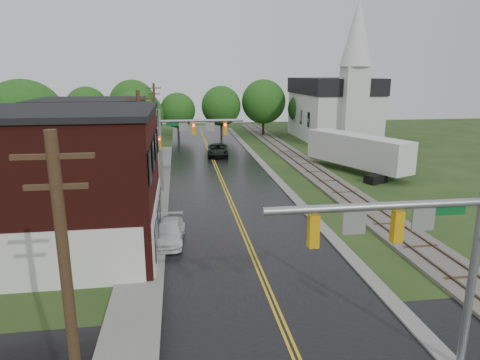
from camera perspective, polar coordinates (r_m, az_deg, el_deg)
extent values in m
cube|color=black|center=(41.35, -2.41, -0.18)|extent=(10.00, 90.00, 0.02)
cube|color=gray|center=(46.96, 3.53, 1.54)|extent=(0.80, 70.00, 0.12)
cube|color=gray|center=(36.39, -11.35, -2.45)|extent=(2.40, 50.00, 0.12)
cube|color=#41120D|center=(27.00, -26.30, -0.67)|extent=(14.00, 10.00, 8.00)
cube|color=silver|center=(26.39, -10.94, -5.42)|extent=(0.10, 9.50, 3.00)
cube|color=black|center=(26.35, -27.29, 8.09)|extent=(14.30, 10.30, 0.30)
cube|color=tan|center=(37.21, -18.92, 2.49)|extent=(8.00, 7.00, 6.40)
cube|color=#3F0F0C|center=(45.97, -15.62, 3.57)|extent=(7.00, 6.00, 4.40)
cube|color=silver|center=(69.49, 12.16, 8.27)|extent=(10.00, 16.00, 7.00)
cube|color=black|center=(69.19, 12.36, 12.14)|extent=(10.40, 16.40, 2.40)
cube|color=silver|center=(61.90, 14.82, 9.30)|extent=(3.20, 3.20, 11.00)
cone|color=silver|center=(61.95, 15.43, 18.55)|extent=(4.40, 4.40, 9.00)
cube|color=#59544C|center=(48.07, 8.91, 1.81)|extent=(3.20, 80.00, 0.20)
cube|color=#4C3828|center=(47.84, 8.09, 1.95)|extent=(0.10, 80.00, 0.12)
cube|color=#4C3828|center=(48.26, 9.74, 2.00)|extent=(0.10, 80.00, 0.12)
cylinder|color=gray|center=(16.64, 28.59, -11.13)|extent=(0.28, 0.28, 7.20)
cylinder|color=gray|center=(13.89, 17.84, -3.37)|extent=(7.20, 0.26, 0.26)
cube|color=orange|center=(14.43, 20.22, -5.84)|extent=(0.32, 0.30, 1.05)
cube|color=orange|center=(13.37, 9.77, -6.72)|extent=(0.32, 0.30, 1.05)
cube|color=gray|center=(14.79, 23.25, -4.83)|extent=(0.75, 0.06, 0.75)
cube|color=gray|center=(13.75, 14.97, -5.53)|extent=(0.75, 0.06, 0.75)
cube|color=#0C5926|center=(15.10, 25.68, -3.71)|extent=(1.40, 0.04, 0.30)
cylinder|color=gray|center=(37.49, -10.55, 3.73)|extent=(0.28, 0.28, 7.20)
cylinder|color=gray|center=(37.14, -5.13, 7.87)|extent=(7.20, 0.26, 0.26)
cube|color=orange|center=(37.19, -6.22, 6.77)|extent=(0.32, 0.30, 1.05)
cube|color=orange|center=(37.38, -1.99, 6.88)|extent=(0.32, 0.30, 1.05)
cube|color=gray|center=(37.14, -7.57, 7.03)|extent=(0.75, 0.06, 0.75)
cube|color=gray|center=(37.24, -4.00, 7.13)|extent=(0.75, 0.06, 0.75)
cube|color=#0C5926|center=(37.11, -8.70, 7.37)|extent=(1.40, 0.04, 0.30)
sphere|color=#FF0C0C|center=(36.97, -6.22, 7.24)|extent=(0.20, 0.20, 0.20)
cylinder|color=#382616|center=(11.74, -21.73, -16.10)|extent=(0.28, 0.28, 9.00)
cube|color=#382616|center=(10.41, -23.67, 2.90)|extent=(1.80, 0.12, 0.12)
cube|color=#382616|center=(10.55, -23.30, -0.82)|extent=(1.40, 0.12, 0.12)
cylinder|color=#382616|center=(32.49, -13.05, 3.64)|extent=(0.28, 0.28, 9.00)
cube|color=#382616|center=(32.04, -13.44, 10.51)|extent=(1.80, 0.12, 0.12)
cube|color=#382616|center=(32.08, -13.37, 9.26)|extent=(1.40, 0.12, 0.12)
cylinder|color=#382616|center=(54.24, -11.24, 7.82)|extent=(0.28, 0.28, 9.00)
cube|color=#382616|center=(53.97, -11.44, 11.93)|extent=(1.80, 0.12, 0.12)
cube|color=#382616|center=(53.99, -11.40, 11.19)|extent=(1.40, 0.12, 0.12)
cylinder|color=black|center=(44.95, -26.20, 1.76)|extent=(0.36, 0.36, 3.42)
sphere|color=#234E16|center=(44.35, -26.79, 7.04)|extent=(7.60, 7.60, 7.60)
sphere|color=#234E16|center=(43.86, -26.11, 6.17)|extent=(5.32, 5.32, 5.32)
cylinder|color=black|center=(51.62, -19.29, 3.45)|extent=(0.36, 0.36, 2.70)
sphere|color=#234E16|center=(51.16, -19.59, 7.08)|extent=(6.00, 6.00, 6.00)
sphere|color=#234E16|center=(50.71, -18.96, 6.47)|extent=(4.20, 4.20, 4.20)
cylinder|color=black|center=(56.77, -13.22, 4.87)|extent=(0.36, 0.36, 2.88)
sphere|color=#234E16|center=(56.33, -13.42, 8.40)|extent=(6.40, 6.40, 6.40)
sphere|color=#234E16|center=(55.94, -12.80, 7.82)|extent=(4.48, 4.48, 4.48)
imported|color=black|center=(53.78, -2.98, 3.99)|extent=(2.96, 5.66, 1.52)
imported|color=white|center=(26.95, -9.44, -6.87)|extent=(2.12, 4.57, 1.29)
cube|color=black|center=(42.64, 17.64, 0.15)|extent=(2.33, 1.90, 0.80)
cylinder|color=gray|center=(49.58, 13.79, 2.30)|extent=(0.16, 0.16, 0.80)
cube|color=silver|center=(46.40, 15.35, 3.88)|extent=(7.40, 12.52, 3.12)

